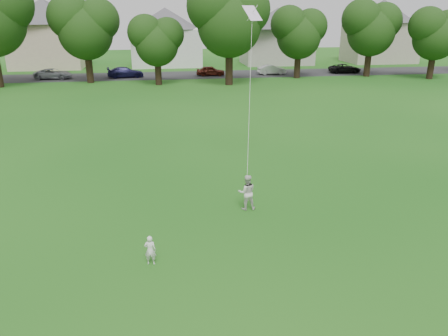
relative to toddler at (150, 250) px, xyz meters
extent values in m
plane|color=#134F12|center=(1.83, 0.15, -0.49)|extent=(160.00, 160.00, 0.00)
cube|color=#2D2D30|center=(1.83, 42.15, -0.49)|extent=(90.00, 7.00, 0.01)
imported|color=white|center=(0.00, 0.00, 0.00)|extent=(0.39, 0.28, 0.99)
imported|color=silver|center=(3.76, 3.52, 0.23)|extent=(0.72, 0.57, 1.45)
plane|color=white|center=(4.87, 8.46, 6.89)|extent=(1.10, 1.00, 0.65)
cylinder|color=white|center=(4.31, 5.99, 3.72)|extent=(0.01, 0.01, 8.12)
cylinder|color=black|center=(-6.88, 37.77, 1.28)|extent=(0.74, 0.74, 3.56)
cylinder|color=black|center=(0.51, 35.29, 0.90)|extent=(0.68, 0.68, 2.78)
cylinder|color=black|center=(7.93, 34.19, 1.55)|extent=(0.79, 0.79, 4.10)
cylinder|color=black|center=(16.56, 37.87, 1.07)|extent=(0.71, 0.71, 3.13)
cylinder|color=black|center=(25.26, 37.95, 1.21)|extent=(0.73, 0.73, 3.41)
cylinder|color=black|center=(31.55, 34.93, 1.05)|extent=(0.70, 0.70, 3.08)
imported|color=gray|center=(-11.46, 41.15, 0.10)|extent=(4.38, 2.35, 1.17)
imported|color=#15133D|center=(-3.32, 41.15, 0.12)|extent=(4.35, 2.15, 1.21)
imported|color=#4E190F|center=(6.77, 41.15, 0.10)|extent=(3.52, 1.66, 1.16)
imported|color=#B3B3B3|center=(14.37, 41.15, 0.09)|extent=(3.54, 1.43, 1.14)
imported|color=black|center=(23.87, 41.15, 0.07)|extent=(3.98, 1.84, 1.11)
cube|color=beige|center=(-14.17, 52.15, 2.40)|extent=(9.23, 7.19, 5.79)
cube|color=white|center=(1.83, 52.15, 2.03)|extent=(9.53, 6.92, 5.06)
pyramid|color=#4F4C52|center=(1.83, 52.15, 7.34)|extent=(13.75, 13.75, 2.78)
cube|color=#B6B0A3|center=(17.83, 52.15, 2.04)|extent=(9.73, 6.73, 5.06)
pyramid|color=#4F4C52|center=(17.83, 52.15, 7.35)|extent=(14.04, 14.04, 2.78)
cube|color=#B8AD99|center=(33.83, 52.15, 2.40)|extent=(9.66, 6.89, 5.79)
camera|label=1|loc=(0.53, -12.07, 7.02)|focal=35.00mm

